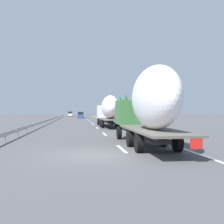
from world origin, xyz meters
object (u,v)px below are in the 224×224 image
(car_blue_sedan, at_px, (81,115))
(car_white_van, at_px, (70,114))
(road_sign, at_px, (114,111))
(truck_trailing, at_px, (149,104))
(truck_lead, at_px, (109,109))

(car_blue_sedan, xyz_separation_m, car_white_van, (20.97, 3.69, 0.01))
(road_sign, bearing_deg, car_blue_sedan, 13.28)
(truck_trailing, relative_size, road_sign, 4.00)
(road_sign, bearing_deg, truck_trailing, 175.39)
(truck_trailing, distance_m, car_blue_sedan, 66.14)
(car_blue_sedan, relative_size, road_sign, 1.51)
(car_white_van, height_order, road_sign, road_sign)
(car_blue_sedan, height_order, road_sign, road_sign)
(car_white_van, relative_size, road_sign, 1.45)
(truck_lead, relative_size, car_blue_sedan, 2.89)
(truck_lead, distance_m, truck_trailing, 20.98)
(truck_trailing, bearing_deg, truck_lead, -0.00)
(car_blue_sedan, bearing_deg, road_sign, -166.72)
(car_white_van, bearing_deg, road_sign, -168.13)
(truck_lead, distance_m, road_sign, 17.75)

